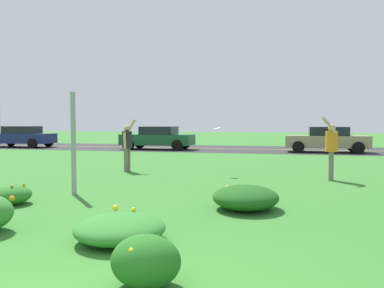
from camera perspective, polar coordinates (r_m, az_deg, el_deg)
name	(u,v)px	position (r m, az deg, el deg)	size (l,w,h in m)	color
ground_plane	(237,170)	(13.82, 6.66, -3.80)	(120.00, 120.00, 0.00)	#387A2D
highway_strip	(261,149)	(25.07, 10.01, -0.77)	(120.00, 7.43, 0.01)	#2D2D30
highway_center_stripe	(261,149)	(25.07, 10.01, -0.76)	(120.00, 0.16, 0.00)	yellow
daylily_clump_mid_center	(146,261)	(4.08, -6.75, -16.63)	(0.71, 0.60, 0.53)	#23661E
daylily_clump_front_right	(120,229)	(5.61, -10.48, -12.04)	(1.26, 1.28, 0.42)	#337F2D
daylily_clump_front_left	(246,197)	(7.56, 7.83, -7.73)	(1.26, 1.36, 0.45)	#1E5619
daylily_clump_front_center	(11,195)	(8.73, -24.92, -6.76)	(0.78, 0.83, 0.42)	#2D7526
sign_post_near_path	(73,143)	(9.34, -16.92, 0.08)	(0.07, 0.10, 2.35)	#93969B
person_thrower_dark_shirt	(127,144)	(13.44, -9.46, 0.04)	(0.43, 0.50, 1.80)	#232328
person_catcher_orange_shirt	(331,147)	(11.83, 19.68, -0.35)	(0.47, 0.50, 1.83)	orange
frisbee_white	(217,129)	(12.46, 3.70, 2.26)	(0.24, 0.23, 0.11)	white
car_tan_center_left	(327,139)	(23.39, 19.09, 0.65)	(4.50, 2.00, 1.45)	#937F60
car_dark_green_center_right	(158,138)	(24.66, -5.02, 0.91)	(4.50, 2.00, 1.45)	#194C2D
car_navy_rightmost	(21,136)	(29.46, -23.66, 1.01)	(4.50, 2.00, 1.45)	navy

